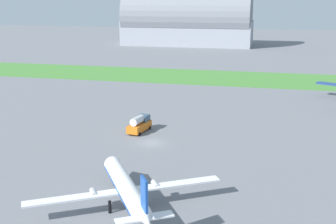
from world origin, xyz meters
name	(u,v)px	position (x,y,z in m)	size (l,w,h in m)	color
ground_plane	(152,143)	(0.00, 0.00, 0.00)	(600.00, 600.00, 0.00)	slate
grass_taxiway_strip	(208,77)	(0.00, 69.69, 0.04)	(360.00, 28.00, 0.08)	#478438
airplane_foreground_turboprop	(126,188)	(3.76, -25.45, 2.74)	(22.03, 19.24, 7.48)	white
fuel_truck_near_gate	(139,124)	(-4.16, 6.19, 1.58)	(3.48, 6.81, 3.29)	orange
hangar_distant	(188,21)	(-25.83, 167.65, 13.04)	(69.11, 29.25, 30.36)	#9399A3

